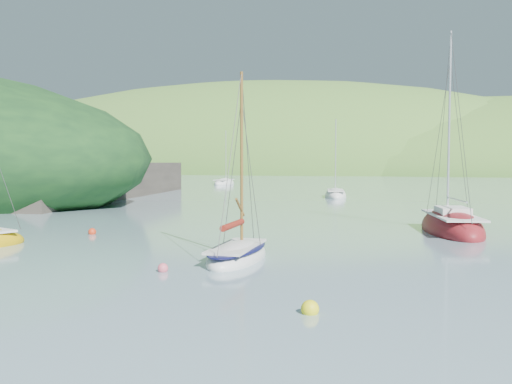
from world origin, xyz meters
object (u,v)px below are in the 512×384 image
(distant_sloop_a, at_px, (335,196))
(distant_sloop_c, at_px, (224,183))
(daysailer_white, at_px, (237,255))
(sloop_red, at_px, (451,228))

(distant_sloop_a, distance_m, distant_sloop_c, 31.84)
(daysailer_white, distance_m, distant_sloop_a, 37.99)
(sloop_red, bearing_deg, distant_sloop_a, 100.12)
(distant_sloop_c, bearing_deg, distant_sloop_a, -48.12)
(sloop_red, distance_m, distant_sloop_a, 28.49)
(daysailer_white, bearing_deg, sloop_red, 51.40)
(daysailer_white, height_order, sloop_red, sloop_red)
(distant_sloop_a, xyz_separation_m, distant_sloop_c, (-22.21, 22.82, 0.00))
(daysailer_white, relative_size, distant_sloop_c, 0.88)
(sloop_red, bearing_deg, distant_sloop_c, 110.56)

